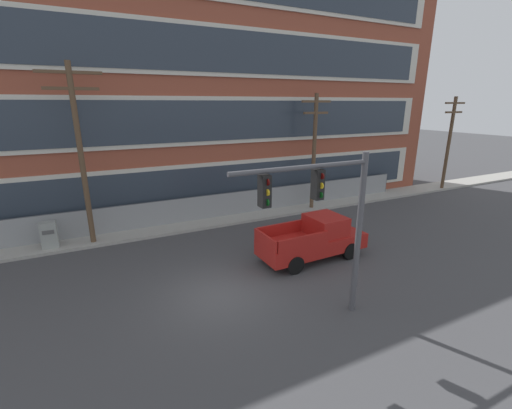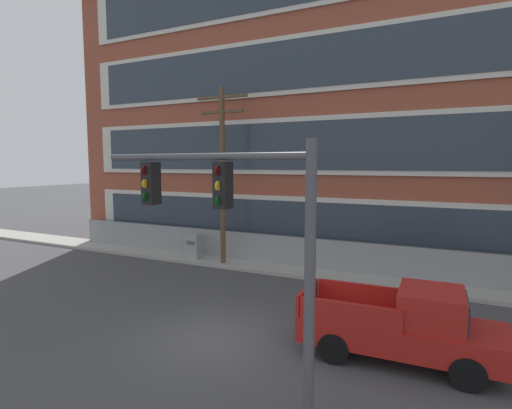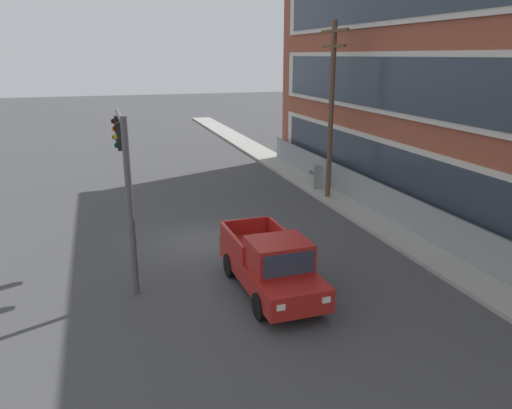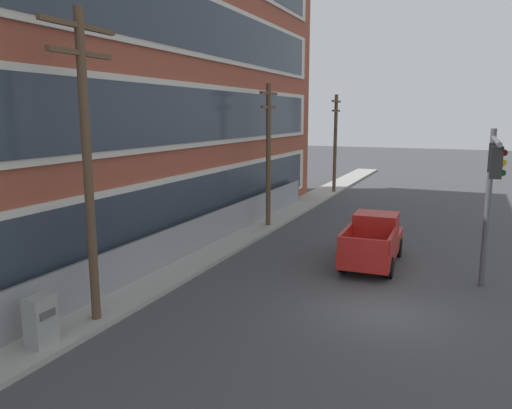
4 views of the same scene
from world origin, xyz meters
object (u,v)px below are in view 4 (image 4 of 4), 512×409
(pickup_truck_red, at_px, (373,241))
(utility_pole_near_corner, at_px, (87,155))
(traffic_signal_mast, at_px, (491,182))
(utility_pole_far_east, at_px, (335,139))
(electrical_cabinet, at_px, (41,323))
(utility_pole_midblock, at_px, (268,150))

(pickup_truck_red, relative_size, utility_pole_near_corner, 0.59)
(traffic_signal_mast, distance_m, utility_pole_far_east, 22.59)
(pickup_truck_red, height_order, utility_pole_far_east, utility_pole_far_east)
(electrical_cabinet, bearing_deg, traffic_signal_mast, -50.96)
(pickup_truck_red, relative_size, utility_pole_midblock, 0.69)
(utility_pole_far_east, bearing_deg, utility_pole_midblock, 178.97)
(traffic_signal_mast, relative_size, utility_pole_near_corner, 0.63)
(traffic_signal_mast, xyz_separation_m, utility_pole_far_east, (20.12, 10.26, 0.23))
(pickup_truck_red, distance_m, utility_pole_midblock, 8.42)
(pickup_truck_red, xyz_separation_m, utility_pole_midblock, (4.37, 6.41, 3.27))
(traffic_signal_mast, bearing_deg, pickup_truck_red, 57.44)
(traffic_signal_mast, xyz_separation_m, pickup_truck_red, (2.61, 4.09, -3.00))
(utility_pole_near_corner, relative_size, utility_pole_midblock, 1.16)
(pickup_truck_red, relative_size, electrical_cabinet, 3.55)
(utility_pole_near_corner, bearing_deg, traffic_signal_mast, -57.42)
(utility_pole_near_corner, distance_m, utility_pole_midblock, 13.67)
(traffic_signal_mast, xyz_separation_m, electrical_cabinet, (-8.57, 10.57, -3.20))
(utility_pole_near_corner, height_order, electrical_cabinet, utility_pole_near_corner)
(traffic_signal_mast, distance_m, utility_pole_near_corner, 12.43)
(traffic_signal_mast, bearing_deg, electrical_cabinet, 129.04)
(utility_pole_near_corner, xyz_separation_m, electrical_cabinet, (-1.90, 0.13, -4.21))
(utility_pole_far_east, bearing_deg, electrical_cabinet, 179.38)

